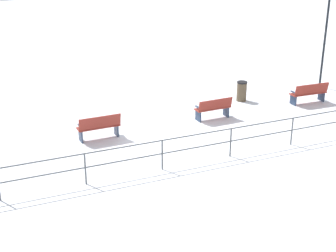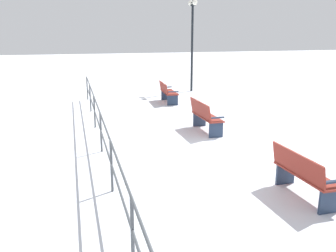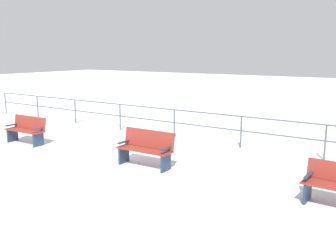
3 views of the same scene
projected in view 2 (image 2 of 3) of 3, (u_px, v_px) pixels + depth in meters
name	position (u px, v px, depth m)	size (l,w,h in m)	color
ground_plane	(246.00, 156.00, 9.20)	(80.00, 80.00, 0.00)	white
bench_second	(303.00, 174.00, 6.83)	(0.56, 1.51, 0.89)	maroon
bench_third	(205.00, 116.00, 11.26)	(0.56, 1.57, 0.95)	maroon
bench_fourth	(168.00, 92.00, 15.78)	(0.62, 1.51, 0.85)	maroon
lamppost_middle	(192.00, 29.00, 18.05)	(0.25, 0.89, 4.34)	black
waterfront_railing	(105.00, 138.00, 8.21)	(0.05, 17.43, 1.02)	#4C5156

